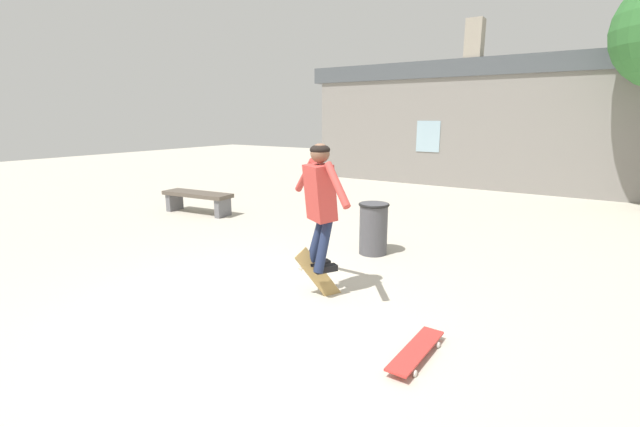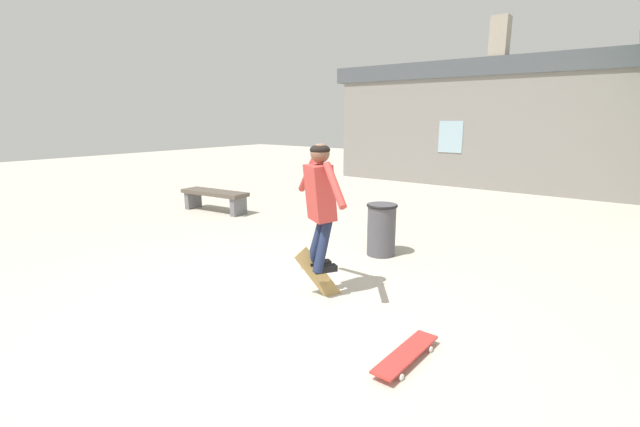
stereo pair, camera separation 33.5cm
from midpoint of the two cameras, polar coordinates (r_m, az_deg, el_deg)
The scene contains 7 objects.
ground_plane at distance 4.71m, azimuth -10.16°, elevation -12.68°, with size 40.00×40.00×0.00m, color beige.
building_backdrop at distance 12.87m, azimuth 20.19°, elevation 11.45°, with size 10.91×0.52×4.58m.
park_bench at distance 9.45m, azimuth -17.00°, elevation 1.98°, with size 1.63×0.61×0.45m.
trash_bin at distance 6.38m, azimuth 5.65°, elevation -1.84°, with size 0.45×0.45×0.77m.
skater at distance 4.67m, azimuth -2.04°, elevation 2.21°, with size 1.10×0.69×1.42m.
skateboard_flipping at distance 4.95m, azimuth -1.85°, elevation -8.75°, with size 0.43×0.46×0.75m.
skateboard_resting at distance 3.87m, azimuth 10.18°, elevation -17.54°, with size 0.24×0.85×0.08m.
Camera 1 is at (2.83, -3.16, 2.01)m, focal length 24.00 mm.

